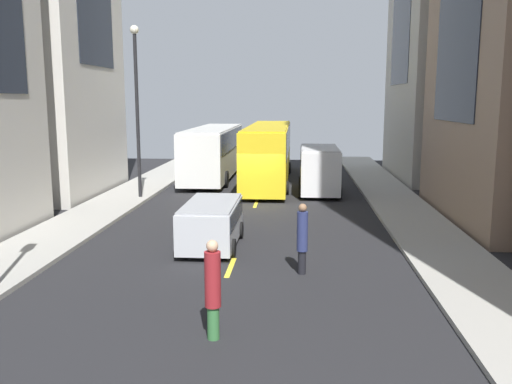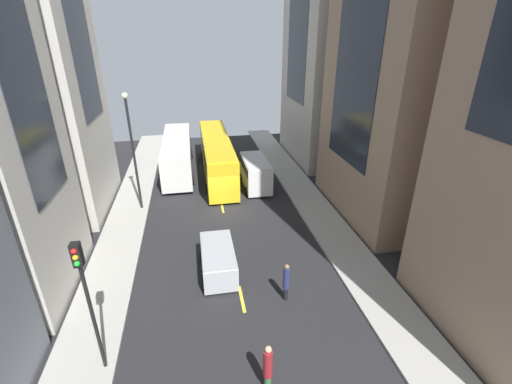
{
  "view_description": "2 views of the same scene",
  "coord_description": "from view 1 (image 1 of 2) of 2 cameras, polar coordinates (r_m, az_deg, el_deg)",
  "views": [
    {
      "loc": [
        2.02,
        -26.66,
        5.16
      ],
      "look_at": [
        0.34,
        -4.52,
        1.38
      ],
      "focal_mm": 38.13,
      "sensor_mm": 36.0,
      "label": 1
    },
    {
      "loc": [
        -1.82,
        -24.32,
        12.45
      ],
      "look_at": [
        1.97,
        -3.91,
        2.9
      ],
      "focal_mm": 24.37,
      "sensor_mm": 36.0,
      "label": 2
    }
  ],
  "objects": [
    {
      "name": "ground_plane",
      "position": [
        27.23,
        0.0,
        -1.26
      ],
      "size": [
        40.88,
        40.88,
        0.0
      ],
      "primitive_type": "plane",
      "color": "black"
    },
    {
      "name": "sidewalk_west",
      "position": [
        28.61,
        -14.2,
        -0.87
      ],
      "size": [
        2.81,
        44.0,
        0.15
      ],
      "primitive_type": "cube",
      "color": "#9E9B93",
      "rests_on": "ground"
    },
    {
      "name": "sidewalk_east",
      "position": [
        27.6,
        14.74,
        -1.27
      ],
      "size": [
        2.81,
        44.0,
        0.15
      ],
      "primitive_type": "cube",
      "color": "#9E9B93",
      "rests_on": "ground"
    },
    {
      "name": "lane_stripe_1",
      "position": [
        17.08,
        -2.69,
        -7.91
      ],
      "size": [
        0.16,
        2.0,
        0.01
      ],
      "primitive_type": "cube",
      "color": "yellow",
      "rests_on": "ground"
    },
    {
      "name": "lane_stripe_2",
      "position": [
        27.23,
        0.0,
        -1.24
      ],
      "size": [
        0.16,
        2.0,
        0.01
      ],
      "primitive_type": "cube",
      "color": "yellow",
      "rests_on": "ground"
    },
    {
      "name": "lane_stripe_3",
      "position": [
        37.57,
        1.21,
        1.78
      ],
      "size": [
        0.16,
        2.0,
        0.01
      ],
      "primitive_type": "cube",
      "color": "yellow",
      "rests_on": "ground"
    },
    {
      "name": "lane_stripe_4",
      "position": [
        47.98,
        1.9,
        3.5
      ],
      "size": [
        0.16,
        2.0,
        0.01
      ],
      "primitive_type": "cube",
      "color": "yellow",
      "rests_on": "ground"
    },
    {
      "name": "city_bus_white",
      "position": [
        35.95,
        -4.45,
        4.61
      ],
      "size": [
        2.8,
        12.01,
        3.35
      ],
      "color": "silver",
      "rests_on": "ground"
    },
    {
      "name": "streetcar_yellow",
      "position": [
        34.17,
        1.34,
        4.57
      ],
      "size": [
        2.7,
        14.38,
        3.59
      ],
      "color": "yellow",
      "rests_on": "ground"
    },
    {
      "name": "delivery_van_white",
      "position": [
        30.26,
        6.67,
        2.68
      ],
      "size": [
        2.25,
        5.02,
        2.58
      ],
      "color": "white",
      "rests_on": "ground"
    },
    {
      "name": "car_silver_0",
      "position": [
        19.27,
        -4.71,
        -3.01
      ],
      "size": [
        1.98,
        4.03,
        1.6
      ],
      "color": "#B7BABF",
      "rests_on": "ground"
    },
    {
      "name": "pedestrian_walking_far",
      "position": [
        16.23,
        4.88,
        -4.7
      ],
      "size": [
        0.33,
        0.33,
        2.14
      ],
      "rotation": [
        0.0,
        0.0,
        0.16
      ],
      "color": "black",
      "rests_on": "ground"
    },
    {
      "name": "pedestrian_waiting_curb",
      "position": [
        11.89,
        -4.56,
        -9.91
      ],
      "size": [
        0.35,
        0.35,
        2.23
      ],
      "rotation": [
        0.0,
        0.0,
        0.14
      ],
      "color": "#336B38",
      "rests_on": "ground"
    },
    {
      "name": "streetlamp_near",
      "position": [
        28.62,
        -12.41,
        9.77
      ],
      "size": [
        0.44,
        0.44,
        8.66
      ],
      "color": "black",
      "rests_on": "ground"
    }
  ]
}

